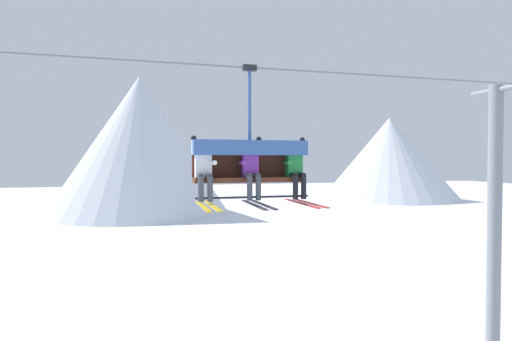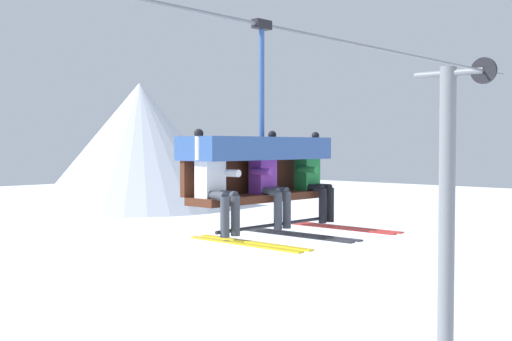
# 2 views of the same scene
# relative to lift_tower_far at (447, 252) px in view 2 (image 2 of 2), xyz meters

# --- Properties ---
(mountain_peak_east) EXTENTS (23.14, 23.14, 14.12)m
(mountain_peak_east) POSITION_rel_lift_tower_far_xyz_m (31.50, 52.85, 2.48)
(mountain_peak_east) COLOR silver
(mountain_peak_east) RESTS_ON ground_plane
(lift_tower_far) EXTENTS (0.36, 1.88, 8.82)m
(lift_tower_far) POSITION_rel_lift_tower_far_xyz_m (0.00, 0.00, 0.00)
(lift_tower_far) COLOR slate
(lift_tower_far) RESTS_ON ground_plane
(lift_cable) EXTENTS (18.65, 0.05, 0.05)m
(lift_cable) POSITION_rel_lift_tower_far_xyz_m (-8.32, -0.78, 3.96)
(lift_cable) COLOR slate
(chairlift_chair) EXTENTS (2.33, 0.74, 2.69)m
(chairlift_chair) POSITION_rel_lift_tower_far_xyz_m (-7.01, -0.71, 2.20)
(chairlift_chair) COLOR #512819
(skier_white) EXTENTS (0.48, 1.70, 1.34)m
(skier_white) POSITION_rel_lift_tower_far_xyz_m (-7.97, -0.92, 1.92)
(skier_white) COLOR silver
(skier_purple) EXTENTS (0.48, 1.70, 1.34)m
(skier_purple) POSITION_rel_lift_tower_far_xyz_m (-7.01, -0.92, 1.92)
(skier_purple) COLOR purple
(skier_green) EXTENTS (0.48, 1.70, 1.34)m
(skier_green) POSITION_rel_lift_tower_far_xyz_m (-6.06, -0.92, 1.92)
(skier_green) COLOR #23843D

